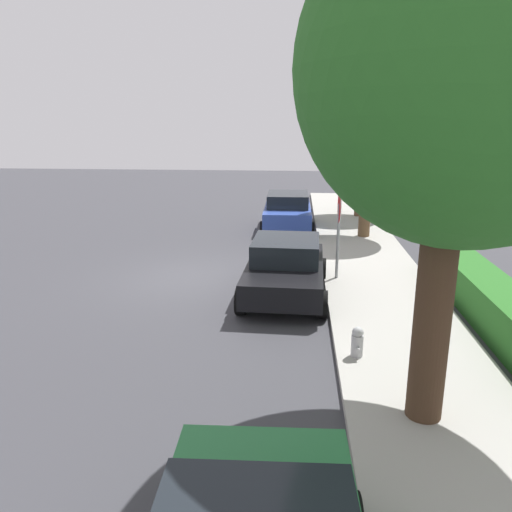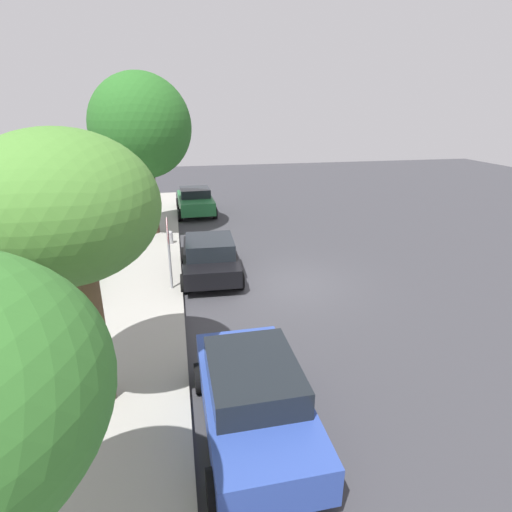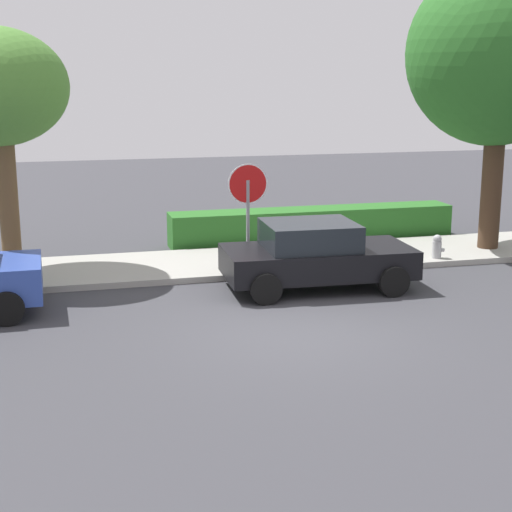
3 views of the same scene
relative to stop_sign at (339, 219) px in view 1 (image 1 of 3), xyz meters
The scene contains 10 objects.
ground_plane 4.36m from the stop_sign, 91.20° to the right, with size 60.00×60.00×0.00m, color #38383D.
sidewalk_curb 2.02m from the stop_sign, 94.41° to the left, with size 32.00×2.83×0.14m, color #9E9B93.
stop_sign is the anchor object (origin of this frame).
parked_car_black 2.07m from the stop_sign, 50.57° to the right, with size 4.03×2.21×1.44m.
parked_car_blue 6.71m from the stop_sign, 167.08° to the right, with size 4.02×2.05×1.51m.
street_tree_near_corner 9.70m from the stop_sign, 168.84° to the left, with size 3.19×3.19×4.84m.
street_tree_mid_block 7.27m from the stop_sign, ahead, with size 4.36×4.36×7.19m.
street_tree_far 5.99m from the stop_sign, 163.96° to the left, with size 3.23×3.23×5.49m.
fire_hydrant 4.91m from the stop_sign, ahead, with size 0.30×0.22×0.72m.
front_yard_hedge 4.35m from the stop_sign, 50.91° to the left, with size 7.82×1.00×0.91m.
Camera 1 is at (13.26, 2.85, 4.37)m, focal length 35.00 mm.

